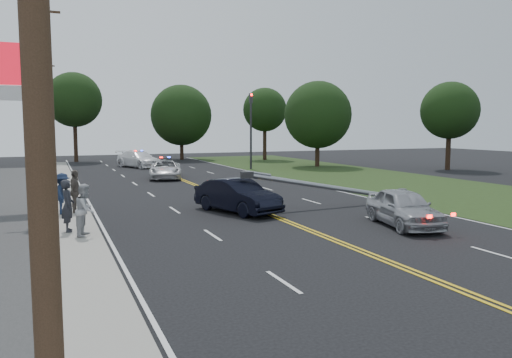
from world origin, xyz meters
name	(u,v)px	position (x,y,z in m)	size (l,w,h in m)	color
ground	(360,251)	(0.00, 0.00, 0.00)	(120.00, 120.00, 0.00)	black
sidewalk	(70,216)	(-8.40, 10.00, 0.06)	(1.80, 70.00, 0.12)	gray
grass_verge	(453,192)	(13.50, 10.00, 0.01)	(12.00, 80.00, 0.01)	#202F12
centerline_yellow	(247,205)	(0.00, 10.00, 0.01)	(0.36, 80.00, 0.00)	gold
pylon_sign	(16,85)	(-10.50, 14.00, 6.00)	(3.20, 0.35, 8.00)	gray
traffic_signal	(251,124)	(8.30, 30.00, 4.21)	(0.28, 0.41, 7.05)	#2D2D30
fallen_streetlight	(339,188)	(4.19, 8.00, 0.92)	(9.36, 0.44, 1.91)	#2D2D30
utility_pole_near	(34,7)	(-9.20, -8.00, 5.08)	(1.60, 0.28, 10.00)	#382619
utility_pole_mid	(45,103)	(-9.20, 12.00, 5.08)	(1.60, 0.28, 10.00)	#382619
utility_pole_far	(47,114)	(-9.20, 34.00, 5.08)	(1.60, 0.28, 10.00)	#382619
tree_6	(74,100)	(-6.34, 46.95, 6.98)	(6.15, 6.15, 10.07)	black
tree_7	(181,115)	(5.72, 46.05, 5.34)	(7.29, 7.29, 8.99)	black
tree_8	(265,110)	(14.83, 41.77, 5.97)	(5.21, 5.21, 8.60)	black
tree_9	(318,115)	(15.63, 30.41, 5.14)	(6.66, 6.66, 8.48)	black
tree_13	(450,111)	(24.94, 22.50, 5.45)	(5.23, 5.23, 8.08)	black
crashed_sedan	(237,196)	(-1.15, 8.26, 0.78)	(1.64, 4.71, 1.55)	black
waiting_sedan	(404,208)	(3.89, 2.70, 0.75)	(1.78, 4.41, 1.50)	#A2A3A9
emergency_a	(165,170)	(-0.95, 24.64, 0.70)	(2.32, 5.03, 1.40)	silver
emergency_b	(139,159)	(-1.04, 36.18, 0.81)	(2.27, 5.59, 1.62)	white
bystander_a	(68,206)	(-8.58, 6.15, 1.08)	(0.70, 0.46, 1.93)	#24252C
bystander_b	(85,210)	(-8.02, 5.21, 1.05)	(0.90, 0.70, 1.85)	#A7A7AB
bystander_c	(62,194)	(-8.67, 10.19, 1.03)	(1.18, 0.68, 1.83)	#19243E
bystander_d	(75,191)	(-8.13, 10.37, 1.08)	(1.13, 0.47, 1.93)	#5E534B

